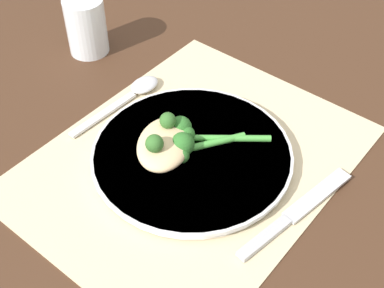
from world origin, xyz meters
TOP-DOWN VIEW (x-y plane):
  - ground_plane at (0.00, 0.00)m, footprint 3.00×3.00m
  - placemat at (0.00, 0.00)m, footprint 0.45×0.35m
  - plate at (0.00, 0.00)m, footprint 0.27×0.27m
  - chicken_fillet at (0.02, -0.03)m, footprint 0.12×0.11m
  - pesto_dollop_primary at (0.00, -0.04)m, footprint 0.02×0.02m
  - pesto_dollop_secondary at (0.04, -0.03)m, footprint 0.02×0.02m
  - broccoli_stalk_right at (0.01, -0.01)m, footprint 0.10×0.08m
  - broccoli_stalk_front at (-0.02, -0.02)m, footprint 0.10×0.12m
  - knife at (-0.01, 0.16)m, footprint 0.19×0.05m
  - spoon at (-0.05, -0.15)m, footprint 0.17×0.04m
  - water_glass at (-0.09, -0.30)m, footprint 0.07×0.07m

SIDE VIEW (x-z plane):
  - ground_plane at x=0.00m, z-range 0.00..0.00m
  - placemat at x=0.00m, z-range 0.00..0.00m
  - knife at x=-0.01m, z-range 0.00..0.01m
  - spoon at x=-0.05m, z-range 0.00..0.02m
  - plate at x=0.00m, z-range 0.01..0.02m
  - broccoli_stalk_front at x=-0.02m, z-range 0.01..0.05m
  - broccoli_stalk_right at x=0.01m, z-range 0.01..0.05m
  - chicken_fillet at x=0.02m, z-range 0.02..0.04m
  - water_glass at x=-0.09m, z-range 0.00..0.09m
  - pesto_dollop_primary at x=0.00m, z-range 0.04..0.06m
  - pesto_dollop_secondary at x=0.04m, z-range 0.04..0.06m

